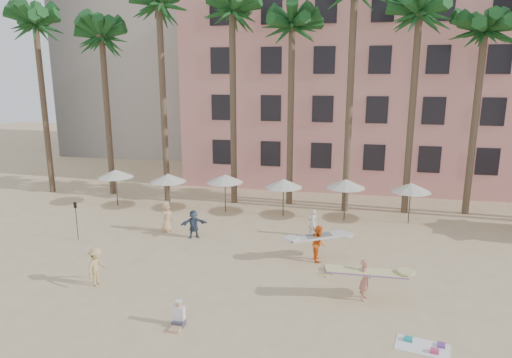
% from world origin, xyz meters
% --- Properties ---
extents(ground, '(120.00, 120.00, 0.00)m').
position_xyz_m(ground, '(0.00, 0.00, 0.00)').
color(ground, '#D1B789').
rests_on(ground, ground).
extents(pink_hotel, '(35.00, 14.00, 16.00)m').
position_xyz_m(pink_hotel, '(7.00, 26.00, 8.00)').
color(pink_hotel, '#DD9386').
rests_on(pink_hotel, ground).
extents(palm_row, '(44.40, 5.40, 16.30)m').
position_xyz_m(palm_row, '(0.51, 15.00, 12.97)').
color(palm_row, brown).
rests_on(palm_row, ground).
extents(umbrella_row, '(22.50, 2.70, 2.73)m').
position_xyz_m(umbrella_row, '(-3.00, 12.50, 2.33)').
color(umbrella_row, '#332B23').
rests_on(umbrella_row, ground).
extents(beach_towel, '(1.97, 1.35, 0.14)m').
position_xyz_m(beach_towel, '(6.00, -1.24, 0.03)').
color(beach_towel, white).
rests_on(beach_towel, ground).
extents(carrier_yellow, '(3.47, 1.42, 1.79)m').
position_xyz_m(carrier_yellow, '(4.02, 1.85, 1.01)').
color(carrier_yellow, tan).
rests_on(carrier_yellow, ground).
extents(carrier_white, '(2.92, 1.77, 1.83)m').
position_xyz_m(carrier_white, '(1.83, 5.60, 0.97)').
color(carrier_white, orange).
rests_on(carrier_white, ground).
extents(beachgoers, '(9.63, 9.15, 1.85)m').
position_xyz_m(beachgoers, '(-6.07, 5.39, 0.87)').
color(beachgoers, beige).
rests_on(beachgoers, ground).
extents(paddle, '(0.18, 0.04, 2.23)m').
position_xyz_m(paddle, '(-11.85, 5.75, 1.41)').
color(paddle, black).
rests_on(paddle, ground).
extents(seated_man, '(0.44, 0.77, 1.00)m').
position_xyz_m(seated_man, '(-2.88, -1.71, 0.35)').
color(seated_man, '#3F3F4C').
rests_on(seated_man, ground).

